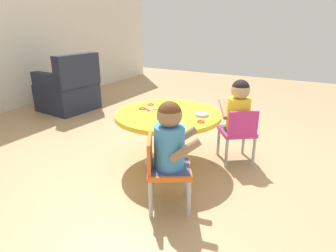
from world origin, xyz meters
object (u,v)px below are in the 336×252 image
object	(u,v)px
craft_scissors	(151,110)
seated_child_right	(239,107)
craft_table	(168,124)
rolling_pin	(166,116)
seated_child_left	(170,138)
child_chair_right	(238,132)
armchair_dark	(69,90)
child_chair_left	(164,168)

from	to	relation	value
craft_scissors	seated_child_right	bearing A→B (deg)	-60.98
craft_table	seated_child_right	bearing A→B (deg)	-53.93
seated_child_right	rolling_pin	bearing A→B (deg)	140.06
seated_child_left	craft_scissors	size ratio (longest dim) A/B	3.71
seated_child_right	rolling_pin	distance (m)	0.71
child_chair_right	armchair_dark	xyz separation A→B (m)	(0.47, 2.70, 0.00)
seated_child_left	rolling_pin	bearing A→B (deg)	32.59
craft_scissors	child_chair_left	bearing A→B (deg)	-140.96
craft_table	seated_child_right	distance (m)	0.67
child_chair_left	seated_child_left	bearing A→B (deg)	-60.22
child_chair_right	craft_scissors	xyz separation A→B (m)	(-0.36, 0.73, 0.20)
seated_child_left	child_chair_right	world-z (taller)	seated_child_left
child_chair_left	rolling_pin	bearing A→B (deg)	27.81
child_chair_left	child_chair_right	bearing A→B (deg)	-15.34
rolling_pin	child_chair_left	bearing A→B (deg)	-152.19
child_chair_left	child_chair_right	distance (m)	0.97
craft_table	seated_child_left	size ratio (longest dim) A/B	1.86
child_chair_left	seated_child_left	world-z (taller)	seated_child_left
seated_child_left	seated_child_right	world-z (taller)	same
child_chair_left	rolling_pin	distance (m)	0.53
child_chair_left	seated_child_right	bearing A→B (deg)	-13.56
seated_child_left	craft_scissors	bearing A→B (deg)	42.03
rolling_pin	craft_scissors	distance (m)	0.29
seated_child_left	child_chair_right	bearing A→B (deg)	-13.63
seated_child_left	craft_scissors	distance (m)	0.75
seated_child_left	seated_child_right	distance (m)	0.97
armchair_dark	craft_scissors	xyz separation A→B (m)	(-0.82, -1.97, 0.20)
child_chair_right	seated_child_left	bearing A→B (deg)	166.37
seated_child_left	rolling_pin	xyz separation A→B (m)	(0.40, 0.26, -0.00)
seated_child_left	armchair_dark	distance (m)	2.85
seated_child_right	armchair_dark	size ratio (longest dim) A/B	0.60
craft_table	craft_scissors	xyz separation A→B (m)	(-0.01, 0.18, 0.11)
craft_table	child_chair_right	distance (m)	0.66
seated_child_right	craft_scissors	size ratio (longest dim) A/B	3.71
rolling_pin	craft_scissors	world-z (taller)	rolling_pin
craft_table	child_chair_left	size ratio (longest dim) A/B	1.77
seated_child_left	craft_scissors	xyz separation A→B (m)	(0.56, 0.50, -0.02)
child_chair_right	seated_child_right	world-z (taller)	seated_child_right
child_chair_right	craft_table	bearing A→B (deg)	122.58
armchair_dark	rolling_pin	distance (m)	2.44
child_chair_right	seated_child_right	xyz separation A→B (m)	(0.03, 0.02, 0.23)
child_chair_left	rolling_pin	world-z (taller)	rolling_pin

